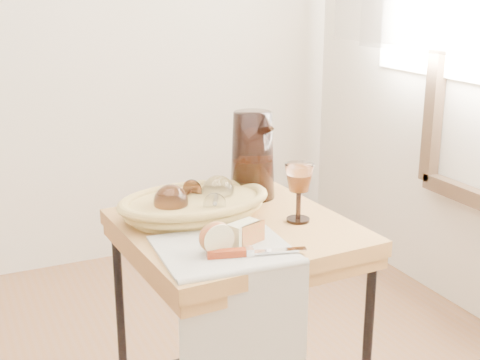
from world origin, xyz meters
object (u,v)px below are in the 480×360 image
tea_towel (224,249)px  wine_goblet (299,193)px  side_table (237,346)px  goblet_lying_a (180,196)px  bread_basket (194,207)px  goblet_lying_b (217,196)px  pitcher (252,155)px  apple_half (215,237)px  table_knife (253,251)px

tea_towel → wine_goblet: bearing=24.4°
side_table → goblet_lying_a: bearing=134.6°
tea_towel → bread_basket: bearing=88.9°
tea_towel → goblet_lying_b: bearing=74.7°
tea_towel → pitcher: bearing=58.3°
apple_half → goblet_lying_b: bearing=63.2°
side_table → bread_basket: (-0.08, 0.09, 0.37)m
pitcher → apple_half: (-0.25, -0.33, -0.08)m
side_table → apple_half: (-0.12, -0.15, 0.38)m
goblet_lying_a → side_table: bearing=95.7°
goblet_lying_a → goblet_lying_b: size_ratio=1.02×
side_table → goblet_lying_b: bearing=107.6°
side_table → bread_basket: size_ratio=1.93×
tea_towel → pitcher: size_ratio=1.04×
bread_basket → pitcher: (0.21, 0.09, 0.09)m
table_knife → goblet_lying_b: bearing=98.1°
side_table → goblet_lying_b: 0.40m
side_table → apple_half: 0.43m
apple_half → table_knife: apple_half is taller
bread_basket → apple_half: apple_half is taller
side_table → pitcher: bearing=53.9°
tea_towel → apple_half: apple_half is taller
wine_goblet → apple_half: wine_goblet is taller
bread_basket → table_knife: size_ratio=1.64×
table_knife → side_table: bearing=89.6°
tea_towel → bread_basket: (0.02, 0.23, 0.02)m
apple_half → bread_basket: bearing=76.4°
goblet_lying_a → apple_half: (-0.01, -0.26, -0.01)m
tea_towel → wine_goblet: (0.24, 0.09, 0.07)m
tea_towel → table_knife: bearing=-53.2°
goblet_lying_a → pitcher: 0.26m
bread_basket → table_knife: bearing=-89.0°
bread_basket → pitcher: pitcher is taller
side_table → goblet_lying_a: 0.42m
side_table → tea_towel: tea_towel is taller
goblet_lying_b → tea_towel: bearing=-171.4°
bread_basket → tea_towel: bearing=-98.1°
tea_towel → wine_goblet: size_ratio=1.92×
goblet_lying_a → table_knife: bearing=61.0°
goblet_lying_a → pitcher: bearing=157.6°
bread_basket → goblet_lying_a: size_ratio=2.52×
side_table → table_knife: (-0.05, -0.20, 0.36)m
tea_towel → side_table: bearing=59.1°
pitcher → goblet_lying_a: bearing=-150.4°
wine_goblet → goblet_lying_b: bearing=145.8°
pitcher → wine_goblet: pitcher is taller
side_table → bread_basket: bread_basket is taller
tea_towel → apple_half: (-0.03, -0.01, 0.04)m
bread_basket → goblet_lying_a: goblet_lying_a is taller
goblet_lying_a → tea_towel: bearing=54.0°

